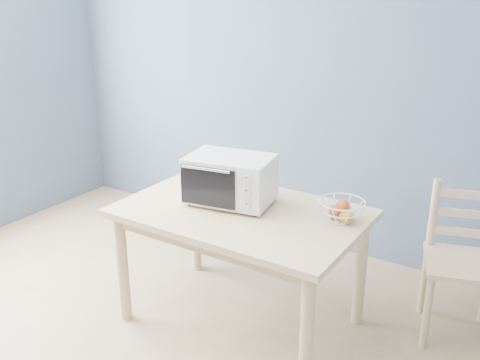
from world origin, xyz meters
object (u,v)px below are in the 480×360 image
Objects in this scene: fruit_basket at (342,210)px; toaster_oven at (227,178)px; dining_chair at (462,264)px; dining_table at (241,226)px.

toaster_oven is at bearing -170.19° from fruit_basket.
dining_chair is (0.59, 0.45, -0.37)m from fruit_basket.
dining_chair is at bearing 37.46° from fruit_basket.
fruit_basket reaches higher than dining_table.
dining_table is 1.31m from dining_chair.
fruit_basket is at bearing -159.60° from dining_chair.
fruit_basket is (0.68, 0.12, -0.09)m from toaster_oven.
dining_table is at bearing -162.88° from fruit_basket.
toaster_oven is (-0.13, 0.05, 0.25)m from dining_table.
dining_chair reaches higher than fruit_basket.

